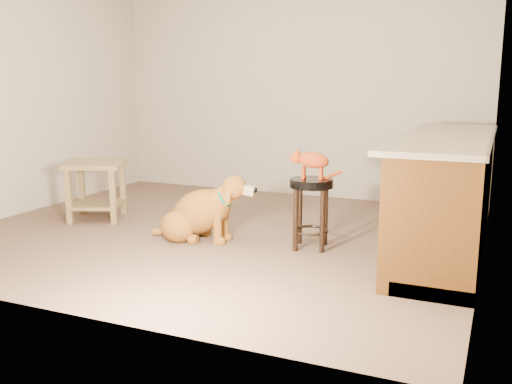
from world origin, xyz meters
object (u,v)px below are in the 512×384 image
at_px(wood_stool, 438,197).
at_px(golden_retriever, 200,214).
at_px(padded_stool, 311,199).
at_px(tabby_kitten, 311,161).
at_px(side_table, 96,182).

distance_m(wood_stool, golden_retriever, 2.08).
bearing_deg(padded_stool, tabby_kitten, -175.23).
height_order(wood_stool, side_table, wood_stool).
height_order(padded_stool, golden_retriever, golden_retriever).
height_order(wood_stool, tabby_kitten, tabby_kitten).
distance_m(side_table, tabby_kitten, 2.30).
bearing_deg(golden_retriever, side_table, 163.22).
distance_m(golden_retriever, tabby_kitten, 1.08).
relative_size(wood_stool, tabby_kitten, 1.73).
distance_m(side_table, golden_retriever, 1.36).
xyz_separation_m(wood_stool, side_table, (-3.20, -0.62, 0.01)).
bearing_deg(side_table, tabby_kitten, -2.90).
relative_size(padded_stool, side_table, 0.80).
relative_size(padded_stool, wood_stool, 0.82).
bearing_deg(tabby_kitten, side_table, 166.61).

